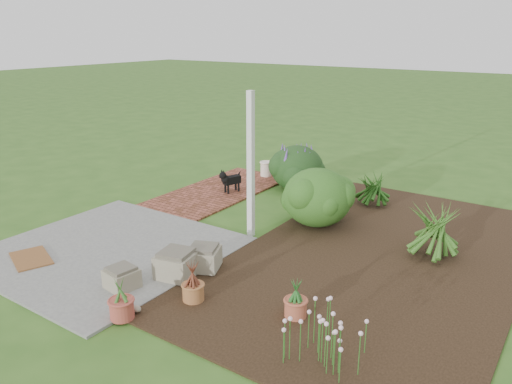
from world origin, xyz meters
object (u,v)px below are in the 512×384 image
Objects in this scene: stone_trough_near at (122,279)px; evergreen_shrub at (317,196)px; cream_ceramic_urn at (266,169)px; black_dog at (230,179)px.

stone_trough_near is 0.31× the size of evergreen_shrub.
black_dog is at bearing -87.36° from cream_ceramic_urn.
stone_trough_near is 4.43m from black_dog.
cream_ceramic_urn is (-0.07, 1.52, -0.12)m from black_dog.
black_dog is 1.53m from cream_ceramic_urn.
cream_ceramic_urn is at bearing 103.85° from stone_trough_near.
evergreen_shrub is (1.06, 3.67, 0.39)m from stone_trough_near.
cream_ceramic_urn is 0.28× the size of evergreen_shrub.
evergreen_shrub reaches higher than cream_ceramic_urn.
stone_trough_near is 5.91m from cream_ceramic_urn.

